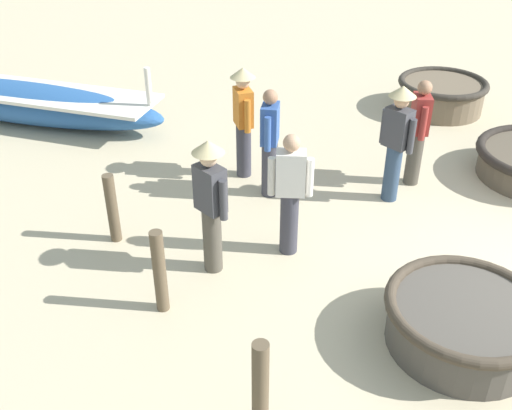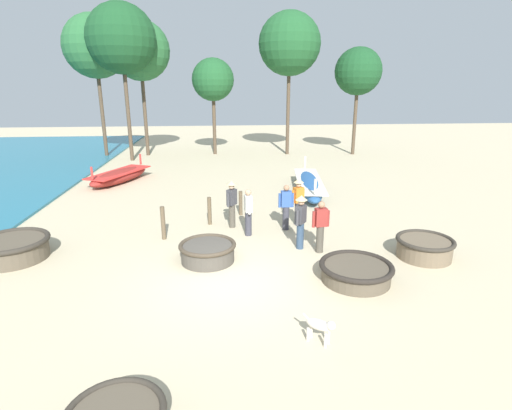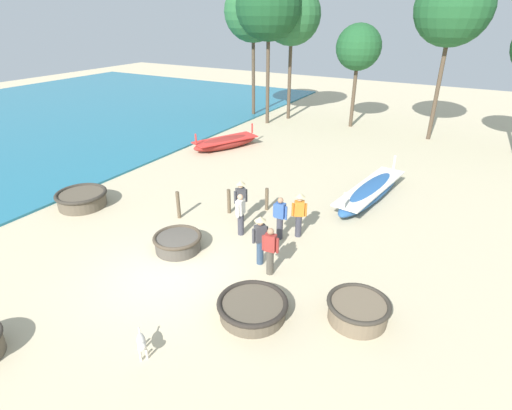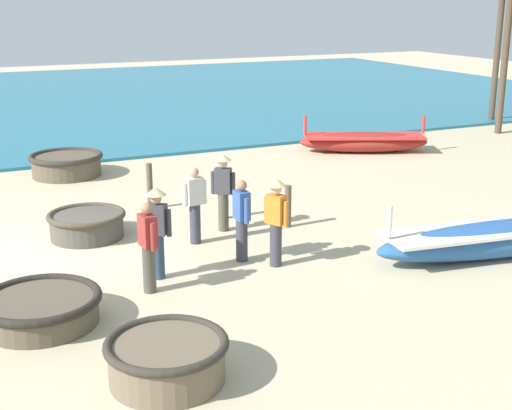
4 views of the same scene
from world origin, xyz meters
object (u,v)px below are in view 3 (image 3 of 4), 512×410
object	(u,v)px
coracle_far_right	(358,310)
fisherman_crouching	(241,198)
long_boat_green_hull	(226,142)
tree_left_mid	(359,48)
dog	(142,343)
fisherman_by_coracle	(270,250)
tree_leftmost	(292,15)
coracle_tilted	(82,198)
tree_center	(269,6)
fisherman_hauling	(299,212)
coracle_far_left	(253,307)
tree_rightmost	(454,7)
mooring_post_mid_beach	(229,201)
fisherman_standing_right	(260,237)
fisherman_with_hat	(241,213)
long_boat_ochre_hull	(370,191)
mooring_post_shoreline	(267,199)
fisherman_standing_left	(280,217)
tree_right_mid	(253,12)
coracle_center	(178,242)
mooring_post_inland	(178,205)

from	to	relation	value
coracle_far_right	fisherman_crouching	bearing A→B (deg)	150.51
long_boat_green_hull	fisherman_crouching	size ratio (longest dim) A/B	2.53
tree_left_mid	dog	bearing A→B (deg)	-84.45
fisherman_by_coracle	tree_leftmost	world-z (taller)	tree_leftmost
coracle_tilted	tree_center	bearing A→B (deg)	89.20
fisherman_hauling	tree_center	size ratio (longest dim) A/B	0.18
coracle_far_left	tree_rightmost	distance (m)	20.52
tree_center	tree_leftmost	size ratio (longest dim) A/B	1.07
coracle_far_left	fisherman_hauling	size ratio (longest dim) A/B	1.12
long_boat_green_hull	tree_leftmost	world-z (taller)	tree_leftmost
mooring_post_mid_beach	fisherman_by_coracle	bearing A→B (deg)	-40.15
long_boat_green_hull	fisherman_standing_right	world-z (taller)	fisherman_standing_right
fisherman_with_hat	long_boat_ochre_hull	bearing A→B (deg)	58.61
coracle_far_right	mooring_post_mid_beach	world-z (taller)	mooring_post_mid_beach
fisherman_with_hat	tree_center	size ratio (longest dim) A/B	0.16
fisherman_with_hat	mooring_post_shoreline	bearing A→B (deg)	93.52
coracle_far_right	fisherman_standing_left	bearing A→B (deg)	143.35
fisherman_standing_right	tree_right_mid	xyz separation A→B (m)	(-10.10, 17.02, 6.14)
fisherman_with_hat	tree_rightmost	size ratio (longest dim) A/B	0.17
dog	long_boat_ochre_hull	bearing A→B (deg)	78.62
long_boat_ochre_hull	coracle_center	bearing A→B (deg)	-122.11
coracle_tilted	fisherman_hauling	size ratio (longest dim) A/B	1.21
fisherman_standing_right	mooring_post_inland	bearing A→B (deg)	164.77
coracle_far_left	coracle_tilted	world-z (taller)	coracle_tilted
long_boat_green_hull	tree_leftmost	bearing A→B (deg)	89.46
coracle_center	mooring_post_inland	world-z (taller)	mooring_post_inland
mooring_post_shoreline	mooring_post_mid_beach	world-z (taller)	mooring_post_mid_beach
tree_rightmost	fisherman_standing_right	bearing A→B (deg)	-98.23
long_boat_green_hull	fisherman_standing_left	xyz separation A→B (m)	(7.29, -7.55, 0.50)
fisherman_crouching	tree_right_mid	size ratio (longest dim) A/B	0.18
tree_center	fisherman_hauling	bearing A→B (deg)	-57.73
fisherman_standing_right	mooring_post_shoreline	bearing A→B (deg)	115.18
coracle_far_right	fisherman_crouching	world-z (taller)	fisherman_crouching
long_boat_ochre_hull	tree_left_mid	bearing A→B (deg)	111.57
fisherman_hauling	tree_right_mid	bearing A→B (deg)	125.06
coracle_tilted	fisherman_standing_right	size ratio (longest dim) A/B	1.21
fisherman_standing_right	dog	xyz separation A→B (m)	(-0.52, -4.61, -0.59)
tree_left_mid	tree_rightmost	size ratio (longest dim) A/B	0.69
fisherman_hauling	tree_right_mid	xyz separation A→B (m)	(-10.44, 14.87, 6.14)
coracle_center	coracle_far_right	world-z (taller)	coracle_far_right
long_boat_ochre_hull	dog	distance (m)	11.30
coracle_center	fisherman_hauling	xyz separation A→B (m)	(3.10, 2.80, 0.66)
coracle_center	mooring_post_mid_beach	bearing A→B (deg)	90.04
mooring_post_shoreline	tree_right_mid	distance (m)	17.34
dog	tree_rightmost	xyz separation A→B (m)	(2.98, 21.63, 6.97)
coracle_tilted	tree_rightmost	bearing A→B (deg)	57.72
fisherman_by_coracle	tree_center	world-z (taller)	tree_center
coracle_far_right	mooring_post_mid_beach	distance (m)	7.08
fisherman_with_hat	fisherman_standing_left	world-z (taller)	same
dog	mooring_post_shoreline	bearing A→B (deg)	97.71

